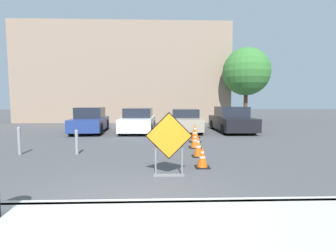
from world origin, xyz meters
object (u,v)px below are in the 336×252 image
Objects in this scene: parked_car_second at (138,121)px; parked_car_third at (185,121)px; traffic_cone_third at (195,141)px; parked_car_fourth at (231,120)px; bollard_nearest at (77,141)px; traffic_cone_second at (198,147)px; traffic_cone_fifth at (195,131)px; traffic_cone_nearest at (202,158)px; bollard_second at (19,140)px; road_closed_sign at (169,141)px; parked_car_nearest at (90,121)px; traffic_cone_fourth at (195,133)px.

parked_car_second is 2.89m from parked_car_third.
parked_car_second reaches higher than traffic_cone_third.
parked_car_second is 0.91× the size of parked_car_fourth.
bollard_nearest is at bearing 78.33° from parked_car_second.
traffic_cone_second is 0.99× the size of traffic_cone_fifth.
bollard_second is at bearing 161.68° from traffic_cone_nearest.
parked_car_fourth is (2.86, -0.13, 0.04)m from parked_car_third.
traffic_cone_second is 7.53m from parked_car_second.
parked_car_third is at bearing 87.30° from traffic_cone_nearest.
road_closed_sign reaches higher than parked_car_fourth.
traffic_cone_fifth is at bearing 82.39° from traffic_cone_third.
road_closed_sign is 2.69× the size of traffic_cone_third.
parked_car_nearest reaches higher than parked_car_second.
road_closed_sign is 0.37× the size of parked_car_nearest.
traffic_cone_nearest is 8.89m from parked_car_second.
traffic_cone_nearest is 6.15m from traffic_cone_fifth.
parked_car_nearest reaches higher than bollard_nearest.
bollard_nearest is at bearing -149.57° from traffic_cone_fourth.
bollard_nearest is at bearing 96.78° from parked_car_nearest.
traffic_cone_third is 3.01m from traffic_cone_fifth.
traffic_cone_fourth is 0.18× the size of parked_car_third.
traffic_cone_fourth is 7.04m from bollard_second.
parked_car_third is at bearing 94.30° from traffic_cone_fifth.
parked_car_third reaches higher than traffic_cone_fourth.
traffic_cone_nearest is 4.70m from traffic_cone_fourth.
bollard_second reaches higher than bollard_nearest.
traffic_cone_second is 4.24m from bollard_nearest.
parked_car_nearest is at bearing 146.01° from traffic_cone_fourth.
road_closed_sign is 2.31× the size of traffic_cone_second.
parked_car_nearest reaches higher than parked_car_third.
traffic_cone_second is at bearing 112.35° from parked_car_second.
parked_car_second reaches higher than traffic_cone_fourth.
parked_car_fourth is at bearing 45.28° from traffic_cone_fifth.
traffic_cone_fifth is 0.80× the size of bollard_nearest.
bollard_second is at bearing 180.00° from bollard_nearest.
traffic_cone_fourth is (0.21, 1.54, 0.12)m from traffic_cone_third.
traffic_cone_nearest is 0.13× the size of parked_car_third.
bollard_nearest is at bearing 0.00° from bollard_second.
traffic_cone_nearest is 9.40m from parked_car_fourth.
traffic_cone_fifth is 3.78m from parked_car_fourth.
parked_car_second is at bearing 105.96° from traffic_cone_nearest.
traffic_cone_third is 0.61× the size of bollard_second.
road_closed_sign is at bearing -28.97° from bollard_second.
traffic_cone_nearest is 0.72× the size of traffic_cone_fourth.
bollard_second is (-6.52, -2.67, 0.11)m from traffic_cone_fourth.
parked_car_second reaches higher than traffic_cone_second.
parked_car_nearest reaches higher than traffic_cone_third.
bollard_nearest is (-4.20, 0.55, 0.13)m from traffic_cone_second.
bollard_second is (-6.07, 2.01, 0.23)m from traffic_cone_nearest.
parked_car_fourth is (3.18, 7.33, 0.36)m from traffic_cone_second.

